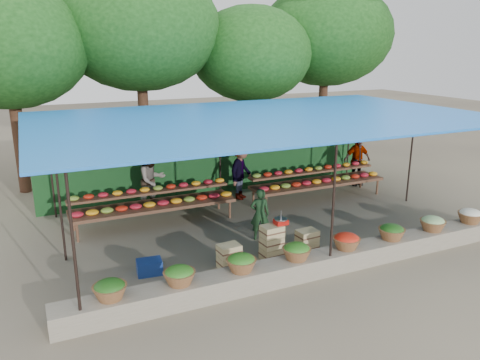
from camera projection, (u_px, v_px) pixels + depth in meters
name	position (u px, v px, depth m)	size (l,w,h in m)	color
ground	(263.00, 226.00, 12.02)	(60.00, 60.00, 0.00)	brown
stone_curb	(325.00, 262.00, 9.56)	(10.60, 0.55, 0.40)	#6C6756
stall_canopy	(264.00, 122.00, 11.33)	(10.80, 6.60, 2.82)	black
produce_baskets	(322.00, 246.00, 9.42)	(8.98, 0.58, 0.34)	brown
netting_backdrop	(217.00, 154.00, 14.43)	(10.60, 0.06, 2.50)	#1B4D21
tree_row	(197.00, 39.00, 16.24)	(16.51, 5.50, 7.12)	#381E14
fruit_table_left	(154.00, 201.00, 12.03)	(4.21, 0.95, 0.93)	#523021
fruit_table_right	(317.00, 179.00, 14.04)	(4.21, 0.95, 0.93)	#523021
crate_counter	(270.00, 246.00, 10.06)	(2.37, 0.37, 0.77)	tan
weighing_scale	(281.00, 221.00, 10.01)	(0.29, 0.29, 0.30)	red
vendor_seated	(260.00, 214.00, 11.02)	(0.46, 0.30, 1.26)	#17341A
customer_left	(152.00, 180.00, 13.03)	(0.83, 0.65, 1.72)	slate
customer_mid	(241.00, 171.00, 13.94)	(1.13, 0.65, 1.74)	slate
customer_right	(357.00, 160.00, 15.36)	(0.98, 0.41, 1.68)	slate
blue_crate_front	(100.00, 307.00, 7.96)	(0.56, 0.41, 0.34)	navy
blue_crate_back	(149.00, 267.00, 9.45)	(0.50, 0.36, 0.30)	navy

